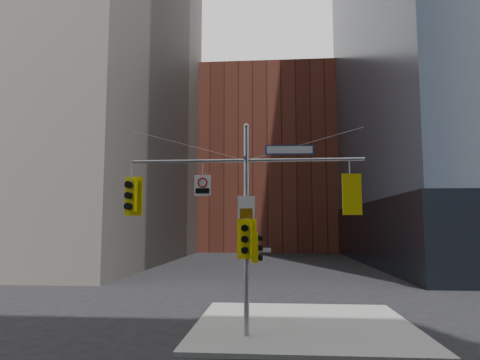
# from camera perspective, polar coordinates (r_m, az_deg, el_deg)

# --- Properties ---
(ground) EXTENTS (160.00, 160.00, 0.00)m
(ground) POSITION_cam_1_polar(r_m,az_deg,el_deg) (13.12, 0.27, -22.78)
(ground) COLOR black
(ground) RESTS_ON ground
(sidewalk_corner) EXTENTS (8.00, 8.00, 0.15)m
(sidewalk_corner) POSITION_cam_1_polar(r_m,az_deg,el_deg) (16.97, 8.48, -18.61)
(sidewalk_corner) COLOR gray
(sidewalk_corner) RESTS_ON ground
(brick_midrise) EXTENTS (26.00, 20.00, 28.00)m
(brick_midrise) POSITION_cam_1_polar(r_m,az_deg,el_deg) (71.28, 3.78, 2.13)
(brick_midrise) COLOR brown
(brick_midrise) RESTS_ON ground
(signal_assembly) EXTENTS (8.00, 0.80, 7.30)m
(signal_assembly) POSITION_cam_1_polar(r_m,az_deg,el_deg) (14.57, 0.86, -3.54)
(signal_assembly) COLOR #95989D
(signal_assembly) RESTS_ON ground
(traffic_light_west_arm) EXTENTS (0.66, 0.57, 1.38)m
(traffic_light_west_arm) POSITION_cam_1_polar(r_m,az_deg,el_deg) (15.40, -14.30, -2.07)
(traffic_light_west_arm) COLOR yellow
(traffic_light_west_arm) RESTS_ON ground
(traffic_light_east_arm) EXTENTS (0.65, 0.56, 1.37)m
(traffic_light_east_arm) POSITION_cam_1_polar(r_m,az_deg,el_deg) (14.78, 14.49, -1.90)
(traffic_light_east_arm) COLOR yellow
(traffic_light_east_arm) RESTS_ON ground
(traffic_light_pole_side) EXTENTS (0.38, 0.33, 0.99)m
(traffic_light_pole_side) POSITION_cam_1_polar(r_m,az_deg,el_deg) (14.56, 2.15, -9.01)
(traffic_light_pole_side) COLOR yellow
(traffic_light_pole_side) RESTS_ON ground
(traffic_light_pole_front) EXTENTS (0.64, 0.53, 1.33)m
(traffic_light_pole_front) POSITION_cam_1_polar(r_m,az_deg,el_deg) (14.30, 0.80, -7.87)
(traffic_light_pole_front) COLOR yellow
(traffic_light_pole_front) RESTS_ON ground
(street_sign_blade) EXTENTS (1.67, 0.12, 0.32)m
(street_sign_blade) POSITION_cam_1_polar(r_m,az_deg,el_deg) (14.77, 6.63, 4.02)
(street_sign_blade) COLOR navy
(street_sign_blade) RESTS_ON ground
(regulatory_sign_arm) EXTENTS (0.58, 0.09, 0.72)m
(regulatory_sign_arm) POSITION_cam_1_polar(r_m,az_deg,el_deg) (14.78, -5.03, -0.62)
(regulatory_sign_arm) COLOR silver
(regulatory_sign_arm) RESTS_ON ground
(regulatory_sign_pole) EXTENTS (0.58, 0.04, 0.76)m
(regulatory_sign_pole) POSITION_cam_1_polar(r_m,az_deg,el_deg) (14.45, 0.83, -3.72)
(regulatory_sign_pole) COLOR silver
(regulatory_sign_pole) RESTS_ON ground
(street_blade_ew) EXTENTS (0.74, 0.08, 0.15)m
(street_blade_ew) POSITION_cam_1_polar(r_m,az_deg,el_deg) (14.56, 2.66, -9.31)
(street_blade_ew) COLOR silver
(street_blade_ew) RESTS_ON ground
(street_blade_ns) EXTENTS (0.07, 0.67, 0.13)m
(street_blade_ns) POSITION_cam_1_polar(r_m,az_deg,el_deg) (15.05, 0.98, -10.26)
(street_blade_ns) COLOR #145926
(street_blade_ns) RESTS_ON ground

